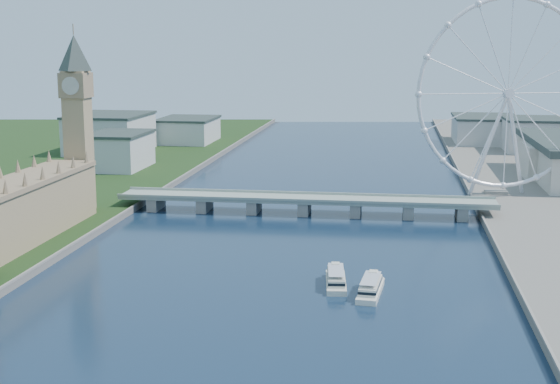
# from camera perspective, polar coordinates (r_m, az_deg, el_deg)

# --- Properties ---
(big_ben) EXTENTS (20.02, 20.02, 110.00)m
(big_ben) POSITION_cam_1_polar(r_m,az_deg,el_deg) (459.15, -14.66, 6.52)
(big_ben) COLOR tan
(big_ben) RESTS_ON ground
(westminster_bridge) EXTENTS (220.00, 22.00, 9.50)m
(westminster_bridge) POSITION_cam_1_polar(r_m,az_deg,el_deg) (456.03, 1.81, -0.77)
(westminster_bridge) COLOR gray
(westminster_bridge) RESTS_ON ground
(london_eye) EXTENTS (113.60, 39.12, 124.30)m
(london_eye) POSITION_cam_1_polar(r_m,az_deg,el_deg) (504.90, 16.35, 6.89)
(london_eye) COLOR silver
(london_eye) RESTS_ON ground
(city_skyline) EXTENTS (505.00, 280.00, 32.00)m
(city_skyline) POSITION_cam_1_polar(r_m,az_deg,el_deg) (708.82, 7.37, 4.11)
(city_skyline) COLOR beige
(city_skyline) RESTS_ON ground
(tour_boat_near) EXTENTS (11.46, 33.07, 7.19)m
(tour_boat_near) POSITION_cam_1_polar(r_m,az_deg,el_deg) (323.76, 4.11, -6.83)
(tour_boat_near) COLOR beige
(tour_boat_near) RESTS_ON ground
(tour_boat_far) EXTENTS (11.32, 33.11, 7.20)m
(tour_boat_far) POSITION_cam_1_polar(r_m,az_deg,el_deg) (313.96, 6.62, -7.44)
(tour_boat_far) COLOR silver
(tour_boat_far) RESTS_ON ground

